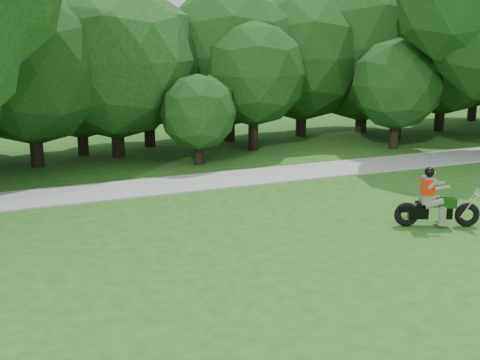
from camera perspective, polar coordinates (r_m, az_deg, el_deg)
ground at (r=14.27m, az=15.66°, el=-6.57°), size 100.00×100.00×0.00m
walkway at (r=20.81m, az=1.90°, el=0.37°), size 60.00×2.20×0.06m
tree_line at (r=26.56m, az=-1.82°, el=11.16°), size 39.16×11.38×7.80m
chopper_motorcycle at (r=16.12m, az=17.86°, el=-2.25°), size 2.10×1.23×1.56m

